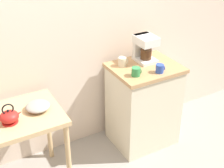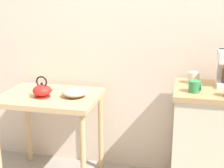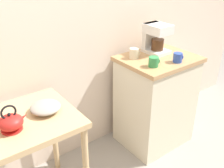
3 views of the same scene
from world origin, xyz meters
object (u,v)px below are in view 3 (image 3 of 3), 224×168
(bowl_stoneware, at_px, (45,107))
(mug_tall_green, at_px, (154,62))
(mug_small_cream, at_px, (134,53))
(teakettle, at_px, (11,122))
(coffee_maker, at_px, (155,37))
(mug_blue, at_px, (178,58))

(bowl_stoneware, xyz_separation_m, mug_tall_green, (0.90, -0.08, 0.13))
(mug_small_cream, bearing_deg, teakettle, -169.28)
(coffee_maker, relative_size, mug_small_cream, 2.96)
(teakettle, relative_size, coffee_maker, 0.69)
(coffee_maker, bearing_deg, mug_blue, -94.17)
(bowl_stoneware, relative_size, mug_blue, 2.45)
(mug_blue, bearing_deg, mug_small_cream, 128.70)
(coffee_maker, distance_m, mug_tall_green, 0.36)
(bowl_stoneware, xyz_separation_m, coffee_maker, (1.15, 0.16, 0.23))
(mug_small_cream, distance_m, mug_blue, 0.37)
(bowl_stoneware, bearing_deg, mug_small_cream, 9.60)
(mug_tall_green, distance_m, mug_blue, 0.23)
(teakettle, bearing_deg, bowl_stoneware, 14.81)
(coffee_maker, bearing_deg, mug_small_cream, -178.76)
(coffee_maker, bearing_deg, mug_tall_green, -136.06)
(bowl_stoneware, bearing_deg, coffee_maker, 7.80)
(mug_tall_green, height_order, mug_blue, mug_tall_green)
(bowl_stoneware, bearing_deg, mug_tall_green, -5.14)
(teakettle, distance_m, mug_small_cream, 1.17)
(teakettle, height_order, mug_blue, mug_blue)
(bowl_stoneware, relative_size, coffee_maker, 0.77)
(coffee_maker, xyz_separation_m, mug_blue, (-0.02, -0.29, -0.10))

